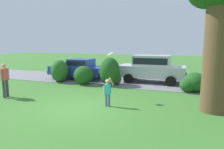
{
  "coord_description": "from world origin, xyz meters",
  "views": [
    {
      "loc": [
        4.32,
        -7.58,
        2.78
      ],
      "look_at": [
        0.54,
        2.65,
        1.1
      ],
      "focal_mm": 33.18,
      "sensor_mm": 36.0,
      "label": 1
    }
  ],
  "objects": [
    {
      "name": "adult_onlooker",
      "position": [
        -4.39,
        0.24,
        0.98
      ],
      "size": [
        0.23,
        0.53,
        1.74
      ],
      "color": "#3F3F4C",
      "rests_on": "ground"
    },
    {
      "name": "shrub_centre_right",
      "position": [
        4.64,
        4.85,
        0.52
      ],
      "size": [
        1.46,
        1.38,
        1.11
      ],
      "color": "#1E511C",
      "rests_on": "ground"
    },
    {
      "name": "parked_sedan",
      "position": [
        -3.56,
        6.34,
        0.85
      ],
      "size": [
        4.4,
        2.11,
        1.56
      ],
      "color": "#28429E",
      "rests_on": "ground"
    },
    {
      "name": "shrub_centre_left",
      "position": [
        -2.22,
        4.59,
        0.63
      ],
      "size": [
        1.3,
        1.31,
        1.25
      ],
      "color": "#1E511C",
      "rests_on": "ground"
    },
    {
      "name": "shrub_near_tree",
      "position": [
        -4.28,
        4.85,
        0.71
      ],
      "size": [
        1.2,
        1.34,
        1.58
      ],
      "color": "#286023",
      "rests_on": "ground"
    },
    {
      "name": "driveway_strip",
      "position": [
        0.0,
        6.57,
        0.01
      ],
      "size": [
        28.0,
        4.4,
        0.02
      ],
      "primitive_type": "cube",
      "color": "slate",
      "rests_on": "ground"
    },
    {
      "name": "parked_suv",
      "position": [
        1.94,
        6.82,
        1.08
      ],
      "size": [
        4.71,
        2.11,
        1.92
      ],
      "color": "silver",
      "rests_on": "ground"
    },
    {
      "name": "frisbee",
      "position": [
        0.8,
        1.68,
        2.25
      ],
      "size": [
        0.31,
        0.27,
        0.22
      ],
      "color": "yellow"
    },
    {
      "name": "child_thrower",
      "position": [
        1.07,
        0.65,
        0.72
      ],
      "size": [
        0.45,
        0.28,
        1.29
      ],
      "color": "#4C608C",
      "rests_on": "ground"
    },
    {
      "name": "shrub_centre",
      "position": [
        -0.44,
        5.01,
        0.84
      ],
      "size": [
        1.37,
        1.46,
        1.83
      ],
      "color": "#1E511C",
      "rests_on": "ground"
    },
    {
      "name": "ground_plane",
      "position": [
        0.0,
        0.0,
        0.0
      ],
      "size": [
        80.0,
        80.0,
        0.0
      ],
      "primitive_type": "plane",
      "color": "#3D752D"
    }
  ]
}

